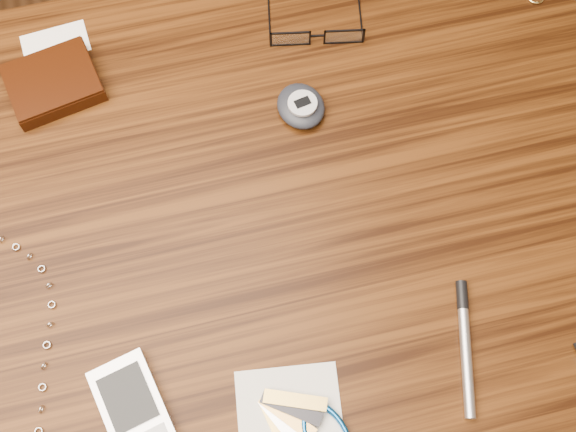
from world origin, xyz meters
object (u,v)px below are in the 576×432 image
Objects in this scene: pedometer at (301,106)px; notepad_keys at (309,430)px; eyeglasses at (317,33)px; pda_phone at (134,411)px; desk at (233,267)px; wallet_and_card at (53,82)px; silver_pen at (465,337)px.

pedometer is 0.56× the size of notepad_keys.
eyeglasses is 0.45m from notepad_keys.
pedometer is (0.23, 0.29, 0.00)m from pda_phone.
eyeglasses is at bearing 74.58° from notepad_keys.
eyeglasses is 1.15× the size of pda_phone.
desk is 0.29m from eyeglasses.
wallet_and_card is 0.53m from silver_pen.
desk is 0.30m from wallet_and_card.
wallet_and_card is 1.03× the size of eyeglasses.
pedometer is at bearing 50.54° from pda_phone.
eyeglasses reaches higher than wallet_and_card.
wallet_and_card reaches higher than desk.
pda_phone is 0.17m from notepad_keys.
silver_pen is at bearing -0.99° from pda_phone.
silver_pen is (0.36, -0.39, -0.01)m from wallet_and_card.
desk is 8.63× the size of pda_phone.
eyeglasses is (0.31, -0.01, 0.00)m from wallet_and_card.
notepad_keys is at bearing -66.63° from wallet_and_card.
pedometer is at bearing 77.23° from notepad_keys.
pda_phone is at bearing 160.53° from notepad_keys.
pedometer is at bearing 49.00° from desk.
pda_phone is 1.68× the size of pedometer.
pda_phone reaches higher than desk.
pedometer is at bearing 108.18° from silver_pen.
wallet_and_card is at bearing 94.72° from pda_phone.
eyeglasses is 0.99× the size of silver_pen.
eyeglasses is at bearing 65.23° from pedometer.
pda_phone is at bearing -126.37° from eyeglasses.
eyeglasses is 1.93× the size of pedometer.
silver_pen is (0.05, -0.38, -0.01)m from eyeglasses.
silver_pen is at bearing -81.94° from eyeglasses.
silver_pen is (0.33, -0.01, -0.00)m from pda_phone.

